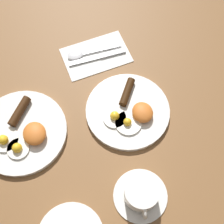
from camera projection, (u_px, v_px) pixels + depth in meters
name	position (u px, v px, depth m)	size (l,w,h in m)	color
ground_plane	(128.00, 112.00, 0.92)	(3.00, 3.00, 0.00)	brown
breakfast_plate_near	(129.00, 111.00, 0.91)	(0.24, 0.24, 0.04)	silver
breakfast_plate_far	(22.00, 132.00, 0.88)	(0.26, 0.26, 0.05)	silver
teacup_near	(141.00, 194.00, 0.78)	(0.14, 0.14, 0.07)	silver
napkin	(96.00, 55.00, 1.00)	(0.13, 0.21, 0.01)	white
knife	(101.00, 56.00, 0.99)	(0.03, 0.19, 0.01)	silver
spoon	(81.00, 54.00, 1.00)	(0.04, 0.18, 0.01)	silver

